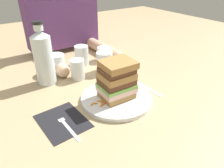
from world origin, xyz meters
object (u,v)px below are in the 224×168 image
object	(u,v)px
fork	(66,124)
empty_tumbler_1	(56,64)
juice_glass	(105,63)
water_bottle	(43,57)
empty_tumbler_2	(78,69)
empty_tumbler_0	(82,55)
main_plate	(117,98)
empty_tumbler_3	(104,54)
sandwich	(117,80)
diner_across	(61,0)
napkin_dark	(63,121)
knife	(145,87)

from	to	relation	value
fork	empty_tumbler_1	bearing A→B (deg)	71.82
juice_glass	water_bottle	xyz separation A→B (m)	(-0.26, 0.05, 0.07)
water_bottle	empty_tumbler_2	distance (m)	0.15
juice_glass	empty_tumbler_0	world-z (taller)	same
main_plate	empty_tumbler_3	xyz separation A→B (m)	(0.17, 0.34, 0.03)
sandwich	diner_across	bearing A→B (deg)	83.99
sandwich	diner_across	size ratio (longest dim) A/B	0.24
napkin_dark	empty_tumbler_2	xyz separation A→B (m)	(0.18, 0.24, 0.04)
knife	empty_tumbler_3	xyz separation A→B (m)	(0.01, 0.33, 0.03)
main_plate	empty_tumbler_0	xyz separation A→B (m)	(0.05, 0.36, 0.04)
sandwich	water_bottle	xyz separation A→B (m)	(-0.16, 0.28, 0.03)
knife	empty_tumbler_2	world-z (taller)	empty_tumbler_2
main_plate	empty_tumbler_3	distance (m)	0.38
napkin_dark	fork	distance (m)	0.02
sandwich	empty_tumbler_0	xyz separation A→B (m)	(0.05, 0.36, -0.04)
empty_tumbler_0	diner_across	bearing A→B (deg)	85.93
juice_glass	fork	bearing A→B (deg)	-140.98
main_plate	diner_across	bearing A→B (deg)	83.91
main_plate	napkin_dark	distance (m)	0.21
main_plate	napkin_dark	size ratio (longest dim) A/B	1.55
empty_tumbler_3	main_plate	bearing A→B (deg)	-115.98
sandwich	napkin_dark	world-z (taller)	sandwich
fork	juice_glass	world-z (taller)	juice_glass
empty_tumbler_1	sandwich	bearing A→B (deg)	-75.07
knife	empty_tumbler_3	distance (m)	0.33
empty_tumbler_3	juice_glass	bearing A→B (deg)	-121.84
empty_tumbler_0	water_bottle	bearing A→B (deg)	-158.45
empty_tumbler_0	juice_glass	bearing A→B (deg)	-69.75
juice_glass	empty_tumbler_0	xyz separation A→B (m)	(-0.05, 0.13, 0.00)
main_plate	empty_tumbler_0	size ratio (longest dim) A/B	2.70
sandwich	empty_tumbler_3	xyz separation A→B (m)	(0.17, 0.34, -0.05)
juice_glass	diner_across	world-z (taller)	diner_across
fork	empty_tumbler_3	xyz separation A→B (m)	(0.38, 0.37, 0.03)
knife	empty_tumbler_1	bearing A→B (deg)	126.30
juice_glass	empty_tumbler_2	xyz separation A→B (m)	(-0.13, 0.01, -0.00)
water_bottle	empty_tumbler_1	xyz separation A→B (m)	(0.07, 0.07, -0.07)
sandwich	juice_glass	bearing A→B (deg)	67.40
sandwich	empty_tumbler_1	world-z (taller)	sandwich
empty_tumbler_0	empty_tumbler_3	distance (m)	0.12
empty_tumbler_2	knife	bearing A→B (deg)	-49.51
sandwich	empty_tumbler_2	xyz separation A→B (m)	(-0.04, 0.24, -0.04)
fork	main_plate	bearing A→B (deg)	5.76
main_plate	napkin_dark	bearing A→B (deg)	179.77
fork	empty_tumbler_2	bearing A→B (deg)	56.05
knife	diner_across	size ratio (longest dim) A/B	0.33
napkin_dark	juice_glass	world-z (taller)	juice_glass
empty_tumbler_0	empty_tumbler_2	distance (m)	0.15
empty_tumbler_0	empty_tumbler_2	size ratio (longest dim) A/B	1.10
empty_tumbler_3	diner_across	bearing A→B (deg)	112.86
empty_tumbler_3	water_bottle	bearing A→B (deg)	-168.69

